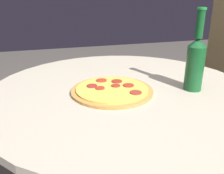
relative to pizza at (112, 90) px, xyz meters
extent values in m
cylinder|color=#B2A893|center=(-0.02, 0.05, -0.36)|extent=(0.07, 0.07, 0.65)
cylinder|color=#B2A893|center=(-0.02, 0.05, -0.02)|extent=(1.04, 1.04, 0.02)
cylinder|color=#B77F3D|center=(0.00, 0.00, 0.00)|extent=(0.31, 0.31, 0.01)
cylinder|color=#E0BC4C|center=(0.00, 0.00, 0.01)|extent=(0.27, 0.27, 0.01)
cylinder|color=maroon|center=(-0.06, 0.04, 0.01)|extent=(0.04, 0.04, 0.00)
cylinder|color=#A12F1D|center=(-0.01, -0.04, 0.01)|extent=(0.04, 0.04, 0.00)
cylinder|color=#A63020|center=(-0.09, -0.02, 0.01)|extent=(0.04, 0.04, 0.00)
cylinder|color=maroon|center=(-0.04, -0.07, 0.01)|extent=(0.04, 0.04, 0.00)
cylinder|color=#A02D1D|center=(-0.01, 0.07, 0.01)|extent=(0.04, 0.04, 0.00)
cylinder|color=maroon|center=(-0.01, 0.02, 0.01)|extent=(0.03, 0.03, 0.00)
cylinder|color=maroon|center=(0.07, 0.07, 0.01)|extent=(0.04, 0.04, 0.00)
cylinder|color=#144C23|center=(0.06, 0.30, 0.08)|extent=(0.07, 0.07, 0.17)
cone|color=#144C23|center=(0.06, 0.30, 0.17)|extent=(0.07, 0.07, 0.03)
cylinder|color=#144C23|center=(0.06, 0.30, 0.24)|extent=(0.03, 0.03, 0.10)
cylinder|color=#1E8438|center=(0.06, 0.30, 0.29)|extent=(0.03, 0.03, 0.01)
camera|label=1|loc=(0.83, -0.24, 0.35)|focal=40.00mm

